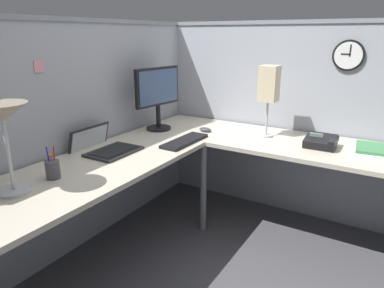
{
  "coord_description": "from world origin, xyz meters",
  "views": [
    {
      "loc": [
        -1.98,
        -1.03,
        1.48
      ],
      "look_at": [
        -0.08,
        0.11,
        0.78
      ],
      "focal_mm": 32.78,
      "sensor_mm": 36.0,
      "label": 1
    }
  ],
  "objects_px": {
    "laptop": "(103,147)",
    "wall_clock": "(349,55)",
    "book_stack": "(370,150)",
    "monitor": "(158,94)",
    "keyboard": "(185,141)",
    "desk_lamp_paper": "(269,86)",
    "computer_mouse": "(205,130)",
    "desk_lamp_dome": "(3,120)",
    "office_phone": "(322,142)",
    "pen_cup": "(53,169)"
  },
  "relations": [
    {
      "from": "book_stack",
      "to": "desk_lamp_dome",
      "type": "bearing_deg",
      "value": 137.29
    },
    {
      "from": "laptop",
      "to": "keyboard",
      "type": "height_order",
      "value": "laptop"
    },
    {
      "from": "office_phone",
      "to": "computer_mouse",
      "type": "bearing_deg",
      "value": 93.89
    },
    {
      "from": "monitor",
      "to": "book_stack",
      "type": "bearing_deg",
      "value": -81.54
    },
    {
      "from": "pen_cup",
      "to": "wall_clock",
      "type": "height_order",
      "value": "wall_clock"
    },
    {
      "from": "monitor",
      "to": "wall_clock",
      "type": "bearing_deg",
      "value": -66.62
    },
    {
      "from": "keyboard",
      "to": "computer_mouse",
      "type": "relative_size",
      "value": 4.13
    },
    {
      "from": "computer_mouse",
      "to": "book_stack",
      "type": "xyz_separation_m",
      "value": [
        0.1,
        -1.18,
        0.0
      ]
    },
    {
      "from": "office_phone",
      "to": "pen_cup",
      "type": "bearing_deg",
      "value": 139.42
    },
    {
      "from": "office_phone",
      "to": "monitor",
      "type": "bearing_deg",
      "value": 98.79
    },
    {
      "from": "laptop",
      "to": "monitor",
      "type": "bearing_deg",
      "value": 0.44
    },
    {
      "from": "monitor",
      "to": "book_stack",
      "type": "relative_size",
      "value": 1.68
    },
    {
      "from": "computer_mouse",
      "to": "desk_lamp_dome",
      "type": "bearing_deg",
      "value": 169.85
    },
    {
      "from": "computer_mouse",
      "to": "office_phone",
      "type": "bearing_deg",
      "value": -86.11
    },
    {
      "from": "laptop",
      "to": "book_stack",
      "type": "relative_size",
      "value": 1.29
    },
    {
      "from": "monitor",
      "to": "desk_lamp_dome",
      "type": "relative_size",
      "value": 1.12
    },
    {
      "from": "office_phone",
      "to": "desk_lamp_paper",
      "type": "xyz_separation_m",
      "value": [
        0.07,
        0.42,
        0.35
      ]
    },
    {
      "from": "desk_lamp_paper",
      "to": "wall_clock",
      "type": "height_order",
      "value": "wall_clock"
    },
    {
      "from": "monitor",
      "to": "keyboard",
      "type": "relative_size",
      "value": 1.16
    },
    {
      "from": "computer_mouse",
      "to": "desk_lamp_dome",
      "type": "distance_m",
      "value": 1.53
    },
    {
      "from": "pen_cup",
      "to": "office_phone",
      "type": "height_order",
      "value": "pen_cup"
    },
    {
      "from": "desk_lamp_dome",
      "to": "pen_cup",
      "type": "distance_m",
      "value": 0.38
    },
    {
      "from": "keyboard",
      "to": "desk_lamp_paper",
      "type": "height_order",
      "value": "desk_lamp_paper"
    },
    {
      "from": "keyboard",
      "to": "wall_clock",
      "type": "bearing_deg",
      "value": -49.41
    },
    {
      "from": "pen_cup",
      "to": "wall_clock",
      "type": "xyz_separation_m",
      "value": [
        1.68,
        -1.17,
        0.55
      ]
    },
    {
      "from": "keyboard",
      "to": "wall_clock",
      "type": "relative_size",
      "value": 1.95
    },
    {
      "from": "keyboard",
      "to": "desk_lamp_paper",
      "type": "distance_m",
      "value": 0.74
    },
    {
      "from": "office_phone",
      "to": "keyboard",
      "type": "bearing_deg",
      "value": 114.42
    },
    {
      "from": "laptop",
      "to": "office_phone",
      "type": "bearing_deg",
      "value": -56.26
    },
    {
      "from": "desk_lamp_dome",
      "to": "book_stack",
      "type": "bearing_deg",
      "value": -42.71
    },
    {
      "from": "monitor",
      "to": "laptop",
      "type": "xyz_separation_m",
      "value": [
        -0.64,
        -0.0,
        -0.27
      ]
    },
    {
      "from": "keyboard",
      "to": "office_phone",
      "type": "distance_m",
      "value": 0.95
    },
    {
      "from": "office_phone",
      "to": "wall_clock",
      "type": "xyz_separation_m",
      "value": [
        0.37,
        -0.05,
        0.56
      ]
    },
    {
      "from": "monitor",
      "to": "desk_lamp_paper",
      "type": "xyz_separation_m",
      "value": [
        0.26,
        -0.82,
        0.09
      ]
    },
    {
      "from": "keyboard",
      "to": "wall_clock",
      "type": "height_order",
      "value": "wall_clock"
    },
    {
      "from": "keyboard",
      "to": "computer_mouse",
      "type": "xyz_separation_m",
      "value": [
        0.33,
        0.02,
        0.01
      ]
    },
    {
      "from": "keyboard",
      "to": "office_phone",
      "type": "height_order",
      "value": "office_phone"
    },
    {
      "from": "book_stack",
      "to": "wall_clock",
      "type": "bearing_deg",
      "value": 37.43
    },
    {
      "from": "book_stack",
      "to": "wall_clock",
      "type": "relative_size",
      "value": 1.35
    },
    {
      "from": "computer_mouse",
      "to": "desk_lamp_dome",
      "type": "relative_size",
      "value": 0.23
    },
    {
      "from": "wall_clock",
      "to": "pen_cup",
      "type": "bearing_deg",
      "value": 145.04
    },
    {
      "from": "desk_lamp_dome",
      "to": "pen_cup",
      "type": "height_order",
      "value": "desk_lamp_dome"
    },
    {
      "from": "laptop",
      "to": "wall_clock",
      "type": "distance_m",
      "value": 1.85
    },
    {
      "from": "computer_mouse",
      "to": "office_phone",
      "type": "distance_m",
      "value": 0.88
    },
    {
      "from": "laptop",
      "to": "desk_lamp_dome",
      "type": "relative_size",
      "value": 0.86
    },
    {
      "from": "monitor",
      "to": "book_stack",
      "type": "xyz_separation_m",
      "value": [
        0.23,
        -1.55,
        -0.27
      ]
    },
    {
      "from": "monitor",
      "to": "wall_clock",
      "type": "relative_size",
      "value": 2.27
    },
    {
      "from": "computer_mouse",
      "to": "book_stack",
      "type": "distance_m",
      "value": 1.19
    },
    {
      "from": "keyboard",
      "to": "book_stack",
      "type": "relative_size",
      "value": 1.44
    },
    {
      "from": "pen_cup",
      "to": "book_stack",
      "type": "bearing_deg",
      "value": -46.57
    }
  ]
}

